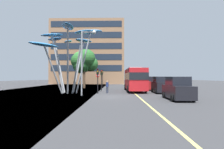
# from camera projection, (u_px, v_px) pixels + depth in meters

# --- Properties ---
(ground) EXTENTS (120.00, 240.00, 0.10)m
(ground) POSITION_uv_depth(u_px,v_px,m) (106.00, 97.00, 20.30)
(ground) COLOR #38383A
(red_bus) EXTENTS (2.79, 9.91, 3.55)m
(red_bus) POSITION_uv_depth(u_px,v_px,m) (135.00, 78.00, 28.29)
(red_bus) COLOR red
(red_bus) RESTS_ON ground
(leaf_sculpture) EXTENTS (8.84, 10.24, 8.39)m
(leaf_sculpture) POSITION_uv_depth(u_px,v_px,m) (67.00, 42.00, 24.84)
(leaf_sculpture) COLOR #9EA0A5
(leaf_sculpture) RESTS_ON ground
(traffic_light_kerb_near) EXTENTS (0.28, 0.42, 3.25)m
(traffic_light_kerb_near) POSITION_uv_depth(u_px,v_px,m) (98.00, 75.00, 24.11)
(traffic_light_kerb_near) COLOR black
(traffic_light_kerb_near) RESTS_ON ground
(traffic_light_kerb_far) EXTENTS (0.28, 0.42, 3.26)m
(traffic_light_kerb_far) POSITION_uv_depth(u_px,v_px,m) (101.00, 76.00, 29.57)
(traffic_light_kerb_far) COLOR black
(traffic_light_kerb_far) RESTS_ON ground
(traffic_light_island_mid) EXTENTS (0.28, 0.42, 3.32)m
(traffic_light_island_mid) POSITION_uv_depth(u_px,v_px,m) (101.00, 76.00, 34.53)
(traffic_light_island_mid) COLOR black
(traffic_light_island_mid) RESTS_ON ground
(traffic_light_opposite) EXTENTS (0.28, 0.42, 3.70)m
(traffic_light_opposite) POSITION_uv_depth(u_px,v_px,m) (103.00, 75.00, 41.55)
(traffic_light_opposite) COLOR black
(traffic_light_opposite) RESTS_ON ground
(car_parked_near) EXTENTS (2.01, 4.49, 2.16)m
(car_parked_near) POSITION_uv_depth(u_px,v_px,m) (178.00, 89.00, 17.50)
(car_parked_near) COLOR black
(car_parked_near) RESTS_ON ground
(car_parked_mid) EXTENTS (2.08, 3.86, 2.19)m
(car_parked_mid) POSITION_uv_depth(u_px,v_px,m) (161.00, 85.00, 24.91)
(car_parked_mid) COLOR black
(car_parked_mid) RESTS_ON ground
(car_parked_far) EXTENTS (2.07, 3.95, 2.22)m
(car_parked_far) POSITION_uv_depth(u_px,v_px,m) (151.00, 84.00, 30.73)
(car_parked_far) COLOR maroon
(car_parked_far) RESTS_ON ground
(car_side_street) EXTENTS (2.03, 4.33, 2.15)m
(car_side_street) POSITION_uv_depth(u_px,v_px,m) (144.00, 83.00, 37.65)
(car_side_street) COLOR silver
(car_side_street) RESTS_ON ground
(car_far_side) EXTENTS (2.06, 4.50, 2.25)m
(car_far_side) POSITION_uv_depth(u_px,v_px,m) (139.00, 82.00, 45.06)
(car_far_side) COLOR gray
(car_far_side) RESTS_ON ground
(street_lamp) EXTENTS (1.74, 0.44, 7.52)m
(street_lamp) POSITION_uv_depth(u_px,v_px,m) (85.00, 54.00, 21.58)
(street_lamp) COLOR gray
(street_lamp) RESTS_ON ground
(tree_pavement_near) EXTENTS (5.26, 3.99, 7.63)m
(tree_pavement_near) POSITION_uv_depth(u_px,v_px,m) (84.00, 62.00, 36.89)
(tree_pavement_near) COLOR brown
(tree_pavement_near) RESTS_ON ground
(tree_pavement_far) EXTENTS (5.07, 4.64, 8.47)m
(tree_pavement_far) POSITION_uv_depth(u_px,v_px,m) (83.00, 60.00, 45.98)
(tree_pavement_far) COLOR brown
(tree_pavement_far) RESTS_ON ground
(pedestrian) EXTENTS (0.34, 0.34, 1.65)m
(pedestrian) POSITION_uv_depth(u_px,v_px,m) (107.00, 87.00, 24.77)
(pedestrian) COLOR #2D3342
(pedestrian) RESTS_ON ground
(no_entry_sign) EXTENTS (0.60, 0.12, 2.71)m
(no_entry_sign) POSITION_uv_depth(u_px,v_px,m) (98.00, 79.00, 29.69)
(no_entry_sign) COLOR gray
(no_entry_sign) RESTS_ON ground
(backdrop_building) EXTENTS (22.82, 10.28, 19.98)m
(backdrop_building) POSITION_uv_depth(u_px,v_px,m) (89.00, 53.00, 61.40)
(backdrop_building) COLOR #936B4C
(backdrop_building) RESTS_ON ground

